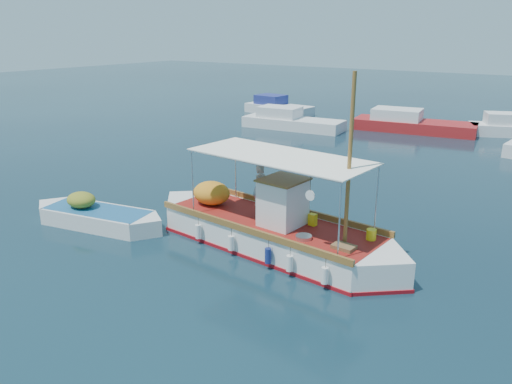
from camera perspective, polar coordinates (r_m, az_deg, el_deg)
The scene contains 6 objects.
ground at distance 17.58m, azimuth 1.58°, elevation -6.11°, with size 160.00×160.00×0.00m, color black.
fishing_caique at distance 17.35m, azimuth 1.50°, elevation -4.45°, with size 10.32×3.55×6.32m.
dinghy at distance 20.19m, azimuth -17.75°, elevation -2.82°, with size 5.73×2.41×1.42m.
bg_boat_nw at distance 38.49m, azimuth 3.93°, elevation 7.98°, with size 7.88×3.11×1.80m.
bg_boat_n at distance 39.10m, azimuth 17.22°, elevation 7.38°, with size 8.97×3.90×1.80m.
bg_boat_far_w at distance 45.56m, azimuth 2.45°, elevation 9.57°, with size 6.40×2.83×1.80m.
Camera 1 is at (8.59, -13.55, 7.19)m, focal length 35.00 mm.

